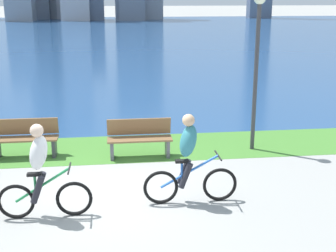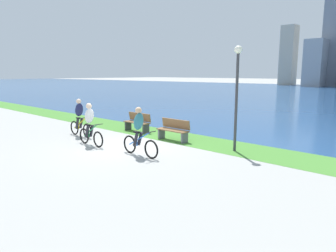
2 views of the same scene
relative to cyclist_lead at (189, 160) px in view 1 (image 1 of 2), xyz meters
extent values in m
plane|color=#9E9E99|center=(-1.39, 0.54, -0.84)|extent=(300.00, 300.00, 0.00)
cube|color=#478433|center=(-1.39, 3.21, -0.83)|extent=(120.00, 2.13, 0.01)
cube|color=navy|center=(-1.39, 38.42, -0.83)|extent=(300.00, 68.28, 0.00)
torus|color=black|center=(0.59, 0.00, -0.52)|extent=(0.64, 0.06, 0.64)
torus|color=black|center=(-0.51, 0.00, -0.52)|extent=(0.64, 0.06, 0.64)
cylinder|color=blue|center=(0.01, 0.00, -0.23)|extent=(1.07, 0.04, 0.61)
cylinder|color=blue|center=(-0.13, 0.00, -0.28)|extent=(0.04, 0.04, 0.47)
cube|color=black|center=(-0.13, 0.00, -0.03)|extent=(0.24, 0.10, 0.05)
cylinder|color=black|center=(0.54, 0.00, 0.05)|extent=(0.03, 0.52, 0.03)
ellipsoid|color=teal|center=(-0.02, 0.00, 0.35)|extent=(0.40, 0.36, 0.65)
sphere|color=#D8AD84|center=(-0.02, 0.00, 0.73)|extent=(0.22, 0.22, 0.22)
cylinder|color=#26262D|center=(-0.07, 0.10, -0.27)|extent=(0.27, 0.11, 0.49)
cylinder|color=#26262D|center=(-0.07, -0.10, -0.27)|extent=(0.27, 0.11, 0.49)
torus|color=black|center=(-2.04, -0.28, -0.52)|extent=(0.63, 0.06, 0.63)
torus|color=black|center=(-3.01, -0.28, -0.52)|extent=(0.63, 0.06, 0.63)
cylinder|color=#268C4C|center=(-2.55, -0.28, -0.24)|extent=(0.94, 0.04, 0.60)
cylinder|color=#268C4C|center=(-2.67, -0.28, -0.29)|extent=(0.04, 0.04, 0.46)
cube|color=black|center=(-2.67, -0.28, -0.04)|extent=(0.24, 0.10, 0.05)
cylinder|color=black|center=(-2.09, -0.28, 0.04)|extent=(0.03, 0.52, 0.03)
ellipsoid|color=white|center=(-2.57, -0.28, 0.34)|extent=(0.40, 0.36, 0.65)
sphere|color=beige|center=(-2.57, -0.28, 0.72)|extent=(0.22, 0.22, 0.22)
cylinder|color=#26262D|center=(-2.62, -0.18, -0.28)|extent=(0.27, 0.11, 0.49)
cylinder|color=#26262D|center=(-2.62, -0.38, -0.28)|extent=(0.27, 0.11, 0.49)
cube|color=brown|center=(-3.38, 2.87, -0.39)|extent=(1.50, 0.45, 0.04)
cube|color=brown|center=(-3.38, 3.06, -0.14)|extent=(1.50, 0.11, 0.40)
cube|color=#38383D|center=(-2.73, 2.87, -0.61)|extent=(0.08, 0.37, 0.45)
cube|color=brown|center=(-0.73, 2.53, -0.39)|extent=(1.50, 0.45, 0.04)
cube|color=brown|center=(-0.73, 2.72, -0.14)|extent=(1.50, 0.11, 0.40)
cube|color=#595960|center=(-0.08, 2.53, -0.61)|extent=(0.08, 0.37, 0.45)
cube|color=#595960|center=(-1.38, 2.53, -0.61)|extent=(0.08, 0.37, 0.45)
cylinder|color=#38383D|center=(2.07, 2.80, 0.92)|extent=(0.10, 0.10, 3.51)
camera|label=1|loc=(-1.31, -7.63, 2.85)|focal=48.95mm
camera|label=2|loc=(7.63, -6.80, 1.96)|focal=32.56mm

